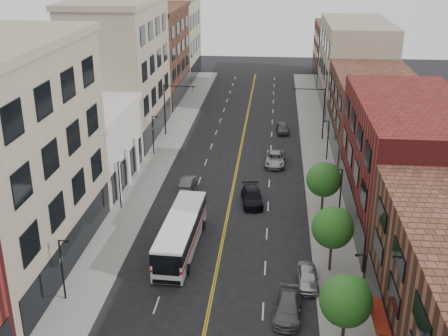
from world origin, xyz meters
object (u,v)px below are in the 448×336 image
(car_parked_far, at_px, (308,277))
(car_lane_c, at_px, (282,128))
(car_lane_a, at_px, (252,197))
(car_lane_b, at_px, (275,159))
(city_bus, at_px, (181,232))
(car_parked_mid, at_px, (288,308))
(car_lane_behind, at_px, (188,182))

(car_parked_far, xyz_separation_m, car_lane_c, (-1.90, 38.97, 0.02))
(car_parked_far, distance_m, car_lane_a, 15.62)
(car_lane_b, distance_m, car_lane_c, 12.75)
(city_bus, distance_m, car_parked_mid, 12.78)
(car_lane_behind, xyz_separation_m, car_lane_b, (9.56, 8.09, 0.09))
(city_bus, bearing_deg, car_lane_a, 62.60)
(car_lane_behind, xyz_separation_m, car_lane_c, (10.49, 20.81, 0.07))
(city_bus, distance_m, car_lane_behind, 13.72)
(car_parked_mid, height_order, car_lane_b, car_lane_b)
(city_bus, relative_size, car_parked_far, 2.94)
(car_lane_a, distance_m, car_lane_b, 11.72)
(city_bus, height_order, car_lane_b, city_bus)
(city_bus, distance_m, car_lane_a, 11.74)
(car_parked_far, relative_size, car_lane_behind, 1.05)
(car_parked_far, relative_size, car_lane_b, 0.78)
(car_parked_mid, relative_size, car_lane_a, 0.91)
(car_lane_behind, xyz_separation_m, car_lane_a, (7.26, -3.41, 0.10))
(car_parked_far, bearing_deg, car_parked_mid, -112.74)
(car_parked_mid, distance_m, car_parked_far, 4.46)
(car_parked_mid, bearing_deg, car_lane_b, 97.21)
(car_parked_mid, xyz_separation_m, car_lane_c, (-0.30, 43.13, 0.04))
(car_parked_mid, xyz_separation_m, car_lane_a, (-3.53, 18.91, 0.06))
(car_parked_far, height_order, car_lane_behind, car_parked_far)
(car_lane_behind, bearing_deg, car_parked_far, 127.80)
(car_lane_behind, bearing_deg, car_lane_b, -136.28)
(car_lane_a, bearing_deg, car_lane_b, 70.77)
(car_lane_behind, bearing_deg, car_parked_mid, 119.28)
(car_lane_behind, distance_m, car_lane_a, 8.02)
(car_lane_behind, height_order, car_lane_a, car_lane_a)
(car_parked_mid, bearing_deg, car_lane_behind, 120.70)
(city_bus, height_order, car_lane_behind, city_bus)
(car_lane_a, xyz_separation_m, car_lane_c, (3.23, 24.22, -0.03))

